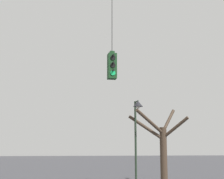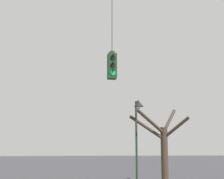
# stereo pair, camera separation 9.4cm
# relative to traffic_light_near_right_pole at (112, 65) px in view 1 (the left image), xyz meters

# --- Properties ---
(traffic_light_near_right_pole) EXTENTS (0.34, 0.58, 3.96)m
(traffic_light_near_right_pole) POSITION_rel_traffic_light_near_right_pole_xyz_m (0.00, 0.00, 0.00)
(traffic_light_near_right_pole) COLOR #143819
(street_lamp) EXTENTS (0.55, 0.94, 4.71)m
(street_lamp) POSITION_rel_traffic_light_near_right_pole_xyz_m (2.66, 5.89, -1.52)
(street_lamp) COLOR #233323
(street_lamp) RESTS_ON ground_plane
(bare_tree) EXTENTS (3.29, 2.10, 4.37)m
(bare_tree) POSITION_rel_traffic_light_near_right_pole_xyz_m (4.22, 6.21, -3.00)
(bare_tree) COLOR #423326
(bare_tree) RESTS_ON ground_plane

